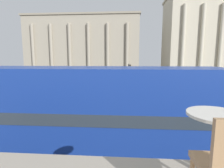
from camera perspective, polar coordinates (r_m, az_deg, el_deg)
The scene contains 10 objects.
double_decker_bus at distance 7.50m, azimuth -8.32°, elevation -9.17°, with size 11.11×2.76×4.25m.
cafe_dining_table at distance 2.16m, azimuth 30.88°, elevation -13.20°, with size 0.60×0.60×0.73m.
plaza_building_left at distance 56.33m, azimuth -8.85°, elevation 12.05°, with size 33.20×14.64×16.95m.
plaza_building_right at distance 56.81m, azimuth 31.30°, elevation 13.04°, with size 28.20×12.40×21.10m.
traffic_light_near at distance 14.06m, azimuth 14.17°, elevation -0.46°, with size 0.42×0.24×3.88m.
traffic_light_mid at distance 21.09m, azimuth 5.60°, elevation 2.79°, with size 0.42×0.24×4.02m.
car_black at distance 19.85m, azimuth -10.24°, elevation -3.24°, with size 4.20×1.93×1.35m.
pedestrian_black at distance 23.76m, azimuth -4.33°, elevation -0.69°, with size 0.32×0.32×1.63m.
pedestrian_grey at distance 32.12m, azimuth 0.90°, elevation 1.68°, with size 0.32×0.32×1.66m.
pedestrian_olive at distance 15.78m, azimuth 15.20°, elevation -5.32°, with size 0.32×0.32×1.70m.
Camera 1 is at (0.01, -2.14, 4.58)m, focal length 28.00 mm.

